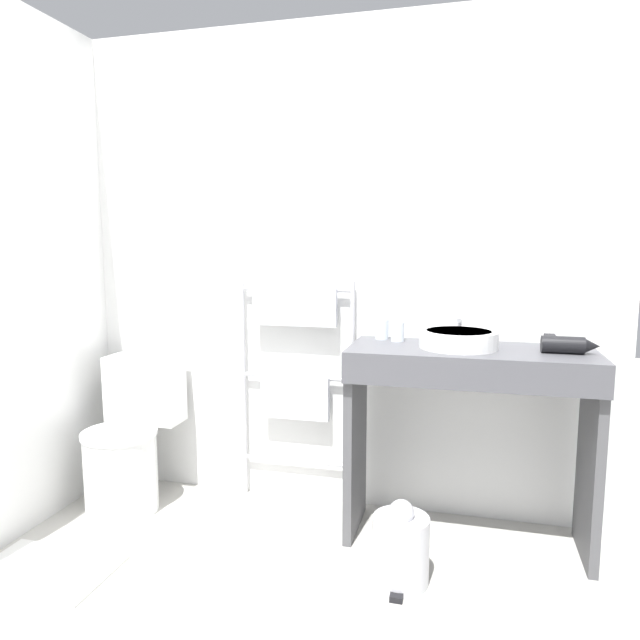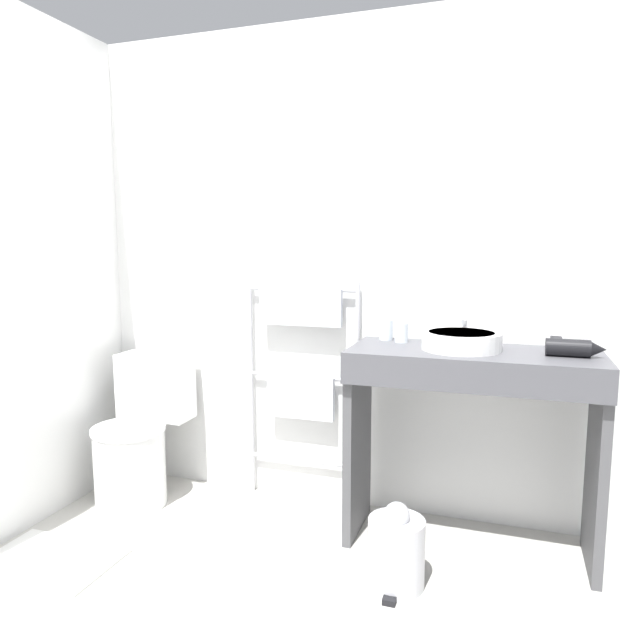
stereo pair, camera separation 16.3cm
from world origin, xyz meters
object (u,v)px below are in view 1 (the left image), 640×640
cup_near_edge (398,332)px  trash_bin (401,547)px  sink_basin (458,339)px  hair_dryer (565,344)px  toilet (129,443)px  cup_near_wall (382,329)px  towel_radiator (295,361)px

cup_near_edge → trash_bin: (0.09, -0.51, -0.79)m
sink_basin → cup_near_edge: cup_near_edge is taller
sink_basin → cup_near_edge: 0.30m
sink_basin → hair_dryer: 0.44m
toilet → hair_dryer: (2.07, 0.05, 0.60)m
cup_near_edge → hair_dryer: bearing=-9.0°
toilet → sink_basin: 1.74m
toilet → cup_near_wall: size_ratio=7.88×
towel_radiator → cup_near_edge: 0.57m
trash_bin → toilet: bearing=166.5°
sink_basin → hair_dryer: bearing=-1.2°
sink_basin → cup_near_wall: (-0.36, 0.14, 0.01)m
sink_basin → trash_bin: (-0.19, -0.41, -0.79)m
trash_bin → sink_basin: bearing=64.7°
hair_dryer → cup_near_wall: bearing=169.2°
toilet → cup_near_wall: cup_near_wall is taller
cup_near_wall → trash_bin: 0.98m
sink_basin → toilet: bearing=-177.8°
cup_near_wall → cup_near_edge: size_ratio=1.07×
sink_basin → trash_bin: size_ratio=0.99×
cup_near_edge → sink_basin: bearing=-20.5°
towel_radiator → sink_basin: bearing=-13.2°
toilet → trash_bin: toilet is taller
toilet → cup_near_edge: (1.35, 0.17, 0.61)m
cup_near_wall → trash_bin: (0.17, -0.55, -0.79)m
toilet → towel_radiator: size_ratio=0.66×
cup_near_wall → towel_radiator: bearing=174.2°
towel_radiator → sink_basin: size_ratio=3.39×
hair_dryer → toilet: bearing=-178.5°
trash_bin → cup_near_edge: bearing=99.7°
cup_near_edge → trash_bin: cup_near_edge is taller
hair_dryer → trash_bin: hair_dryer is taller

